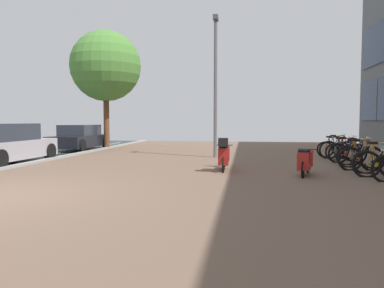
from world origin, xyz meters
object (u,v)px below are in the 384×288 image
scooter_near (224,155)px  parked_car_near (5,144)px  bicycle_rack_04 (360,157)px  bicycle_rack_07 (343,152)px  bicycle_rack_03 (361,159)px  lamp_post (215,79)px  bicycle_rack_01 (380,164)px  scooter_mid (305,162)px  street_tree (106,66)px  bicycle_rack_05 (355,155)px  bicycle_rack_08 (338,150)px  bicycle_rack_06 (347,153)px  bicycle_rack_02 (378,162)px  parked_car_far (80,138)px  bicycle_rack_09 (333,149)px

scooter_near → parked_car_near: 7.80m
bicycle_rack_04 → bicycle_rack_07: (0.02, 2.07, -0.02)m
bicycle_rack_03 → lamp_post: (-4.71, 3.40, 2.83)m
bicycle_rack_01 → scooter_near: 4.25m
scooter_mid → street_tree: 13.25m
parked_car_near → scooter_mid: bearing=-8.4°
bicycle_rack_05 → bicycle_rack_08: bearing=92.0°
bicycle_rack_05 → parked_car_near: parked_car_near is taller
bicycle_rack_04 → scooter_near: (-4.28, -1.29, 0.10)m
bicycle_rack_08 → scooter_near: bearing=-136.5°
bicycle_rack_08 → parked_car_near: bearing=-164.7°
scooter_mid → street_tree: size_ratio=0.25×
bicycle_rack_04 → scooter_mid: bearing=-135.2°
bicycle_rack_06 → parked_car_near: bearing=-171.0°
bicycle_rack_04 → bicycle_rack_02: bearing=-86.8°
bicycle_rack_02 → scooter_mid: size_ratio=0.84×
lamp_post → street_tree: 7.55m
lamp_post → scooter_mid: bearing=-58.9°
bicycle_rack_03 → bicycle_rack_07: bicycle_rack_03 is taller
bicycle_rack_03 → parked_car_far: parked_car_far is taller
bicycle_rack_03 → bicycle_rack_05: size_ratio=1.10×
bicycle_rack_08 → scooter_mid: size_ratio=0.90×
bicycle_rack_02 → bicycle_rack_03: size_ratio=0.95×
bicycle_rack_09 → scooter_mid: bicycle_rack_09 is taller
bicycle_rack_04 → lamp_post: (-4.86, 2.71, 2.83)m
bicycle_rack_09 → scooter_mid: size_ratio=0.82×
bicycle_rack_08 → bicycle_rack_03: bearing=-92.5°
bicycle_rack_01 → scooter_near: size_ratio=0.78×
scooter_mid → bicycle_rack_02: bearing=16.6°
scooter_mid → bicycle_rack_08: bearing=67.0°
bicycle_rack_04 → street_tree: size_ratio=0.23×
bicycle_rack_07 → bicycle_rack_04: bearing=-90.6°
bicycle_rack_07 → parked_car_far: size_ratio=0.32×
bicycle_rack_07 → parked_car_near: (-12.06, -2.60, 0.33)m
bicycle_rack_08 → street_tree: size_ratio=0.23×
bicycle_rack_01 → bicycle_rack_05: 2.77m
bicycle_rack_01 → lamp_post: bearing=134.9°
bicycle_rack_01 → bicycle_rack_07: 4.14m
street_tree → bicycle_rack_07: bearing=-22.7°
bicycle_rack_02 → bicycle_rack_06: bicycle_rack_06 is taller
parked_car_near → street_tree: 8.23m
scooter_mid → bicycle_rack_09: bearing=69.9°
bicycle_rack_02 → bicycle_rack_07: (-0.05, 3.45, -0.01)m
bicycle_rack_06 → scooter_near: (-4.27, -2.67, 0.11)m
bicycle_rack_06 → parked_car_far: size_ratio=0.34×
bicycle_rack_08 → scooter_mid: bearing=-113.0°
bicycle_rack_03 → bicycle_rack_02: bearing=-71.8°
scooter_near → bicycle_rack_02: bearing=-1.1°
bicycle_rack_07 → scooter_near: scooter_near is taller
street_tree → scooter_near: bearing=-49.5°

